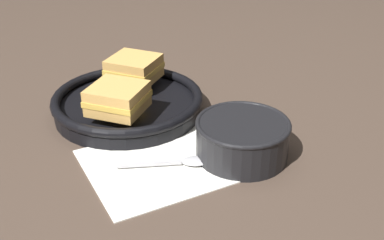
{
  "coord_description": "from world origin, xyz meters",
  "views": [
    {
      "loc": [
        -0.17,
        -0.65,
        0.43
      ],
      "look_at": [
        0.03,
        0.04,
        0.03
      ],
      "focal_mm": 45.0,
      "sensor_mm": 36.0,
      "label": 1
    }
  ],
  "objects": [
    {
      "name": "soup_bowl",
      "position": [
        0.1,
        -0.04,
        0.04
      ],
      "size": [
        0.15,
        0.15,
        0.06
      ],
      "color": "black",
      "rests_on": "ground_plane"
    },
    {
      "name": "napkin",
      "position": [
        -0.03,
        -0.02,
        0.0
      ],
      "size": [
        0.28,
        0.25,
        0.0
      ],
      "color": "white",
      "rests_on": "ground_plane"
    },
    {
      "name": "ground_plane",
      "position": [
        0.0,
        0.0,
        0.0
      ],
      "size": [
        4.0,
        4.0,
        0.0
      ],
      "primitive_type": "plane",
      "color": "#47382D"
    },
    {
      "name": "sandwich_near_left",
      "position": [
        -0.08,
        0.1,
        0.06
      ],
      "size": [
        0.13,
        0.13,
        0.05
      ],
      "rotation": [
        0.0,
        0.0,
        5.65
      ],
      "color": "tan",
      "rests_on": "skillet"
    },
    {
      "name": "skillet",
      "position": [
        -0.06,
        0.17,
        0.02
      ],
      "size": [
        0.29,
        0.29,
        0.04
      ],
      "color": "black",
      "rests_on": "ground_plane"
    },
    {
      "name": "sandwich_near_right",
      "position": [
        -0.03,
        0.23,
        0.06
      ],
      "size": [
        0.13,
        0.13,
        0.05
      ],
      "rotation": [
        0.0,
        0.0,
        8.75
      ],
      "color": "tan",
      "rests_on": "skillet"
    },
    {
      "name": "spoon",
      "position": [
        -0.0,
        -0.04,
        0.01
      ],
      "size": [
        0.15,
        0.04,
        0.01
      ],
      "rotation": [
        0.0,
        0.0,
        -0.18
      ],
      "color": "#B7B7BC",
      "rests_on": "napkin"
    }
  ]
}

